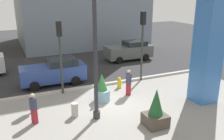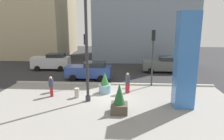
% 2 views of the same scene
% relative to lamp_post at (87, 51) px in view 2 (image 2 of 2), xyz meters
% --- Properties ---
extents(ground_plane, '(60.00, 60.00, 0.00)m').
position_rel_lamp_post_xyz_m(ground_plane, '(1.51, 5.02, -3.67)').
color(ground_plane, '#2D2D30').
extents(plaza_pavement, '(18.00, 10.00, 0.02)m').
position_rel_lamp_post_xyz_m(plaza_pavement, '(1.51, -0.98, -3.67)').
color(plaza_pavement, gray).
rests_on(plaza_pavement, ground_plane).
extents(curb_strip, '(18.00, 0.24, 0.16)m').
position_rel_lamp_post_xyz_m(curb_strip, '(1.51, 4.14, -3.59)').
color(curb_strip, '#B7B2A8').
rests_on(curb_strip, ground_plane).
extents(lamp_post, '(0.44, 0.44, 7.51)m').
position_rel_lamp_post_xyz_m(lamp_post, '(0.00, 0.00, 0.00)').
color(lamp_post, '#2D2D33').
rests_on(lamp_post, ground_plane).
extents(art_pillar_blue, '(1.25, 1.25, 6.25)m').
position_rel_lamp_post_xyz_m(art_pillar_blue, '(6.53, -0.52, -0.54)').
color(art_pillar_blue, '#3870BC').
rests_on(art_pillar_blue, ground_plane).
extents(potted_plant_curbside, '(1.04, 1.04, 1.91)m').
position_rel_lamp_post_xyz_m(potted_plant_curbside, '(2.31, -1.85, -2.88)').
color(potted_plant_curbside, '#4C4238').
rests_on(potted_plant_curbside, ground_plane).
extents(potted_plant_near_right, '(0.95, 0.95, 1.71)m').
position_rel_lamp_post_xyz_m(potted_plant_near_right, '(1.04, 1.84, -2.95)').
color(potted_plant_near_right, '#7AA8B7').
rests_on(potted_plant_near_right, ground_plane).
extents(fire_hydrant, '(0.36, 0.26, 0.75)m').
position_rel_lamp_post_xyz_m(fire_hydrant, '(2.90, 3.32, -3.30)').
color(fire_hydrant, gold).
rests_on(fire_hydrant, ground_plane).
extents(concrete_bollard, '(0.36, 0.36, 0.75)m').
position_rel_lamp_post_xyz_m(concrete_bollard, '(-0.96, 0.63, -3.29)').
color(concrete_bollard, '#B2ADA3').
rests_on(concrete_bollard, ground_plane).
extents(traffic_light_corner, '(0.28, 0.42, 4.57)m').
position_rel_lamp_post_xyz_m(traffic_light_corner, '(-0.82, 3.91, -0.59)').
color(traffic_light_corner, '#333833').
rests_on(traffic_light_corner, ground_plane).
extents(traffic_light_far_side, '(0.28, 0.42, 4.94)m').
position_rel_lamp_post_xyz_m(traffic_light_far_side, '(5.01, 4.04, -0.35)').
color(traffic_light_far_side, '#333833').
rests_on(traffic_light_far_side, ground_plane).
extents(car_passing_lane, '(4.48, 2.07, 1.77)m').
position_rel_lamp_post_xyz_m(car_passing_lane, '(-0.91, 5.90, -2.78)').
color(car_passing_lane, '#2D4793').
rests_on(car_passing_lane, ground_plane).
extents(car_curb_east, '(4.46, 2.03, 1.95)m').
position_rel_lamp_post_xyz_m(car_curb_east, '(-6.17, 9.83, -2.69)').
color(car_curb_east, silver).
rests_on(car_curb_east, ground_plane).
extents(car_far_lane, '(4.44, 2.16, 1.78)m').
position_rel_lamp_post_xyz_m(car_far_lane, '(6.93, 9.53, -2.77)').
color(car_far_lane, '#565B56').
rests_on(car_far_lane, ground_plane).
extents(pedestrian_crossing, '(0.48, 0.48, 1.59)m').
position_rel_lamp_post_xyz_m(pedestrian_crossing, '(-2.96, 0.75, -2.79)').
color(pedestrian_crossing, maroon).
rests_on(pedestrian_crossing, ground_plane).
extents(pedestrian_on_sidewalk, '(0.51, 0.51, 1.69)m').
position_rel_lamp_post_xyz_m(pedestrian_on_sidewalk, '(2.85, 1.93, -2.73)').
color(pedestrian_on_sidewalk, maroon).
rests_on(pedestrian_on_sidewalk, ground_plane).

